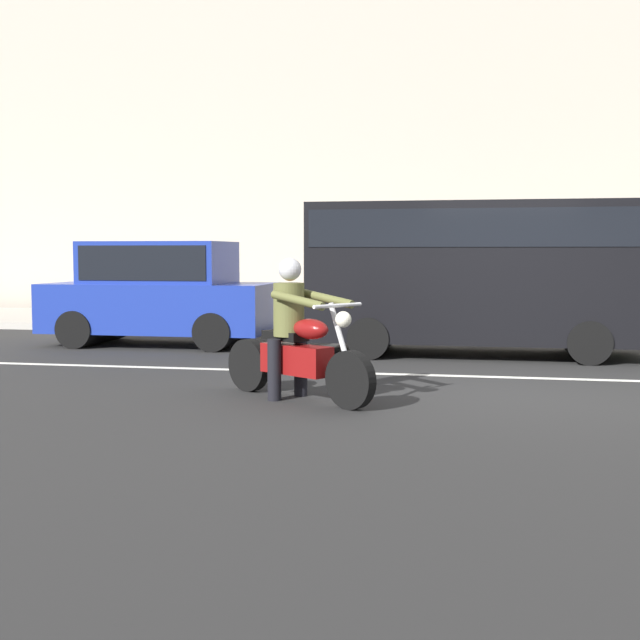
% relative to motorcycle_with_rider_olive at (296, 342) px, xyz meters
% --- Properties ---
extents(ground_plane, '(80.00, 80.00, 0.00)m').
position_rel_motorcycle_with_rider_olive_xyz_m(ground_plane, '(2.29, 1.19, -0.64)').
color(ground_plane, '#242424').
extents(sidewalk_slab, '(40.00, 4.40, 0.14)m').
position_rel_motorcycle_with_rider_olive_xyz_m(sidewalk_slab, '(2.29, 9.19, -0.57)').
color(sidewalk_slab, '#A8A399').
rests_on(sidewalk_slab, ground_plane).
extents(building_facade, '(40.00, 1.40, 11.55)m').
position_rel_motorcycle_with_rider_olive_xyz_m(building_facade, '(2.29, 12.59, 5.14)').
color(building_facade, '#A89E8E').
rests_on(building_facade, ground_plane).
extents(lane_marking_stripe, '(18.00, 0.14, 0.01)m').
position_rel_motorcycle_with_rider_olive_xyz_m(lane_marking_stripe, '(2.86, 2.09, -0.63)').
color(lane_marking_stripe, silver).
rests_on(lane_marking_stripe, ground_plane).
extents(motorcycle_with_rider_olive, '(1.90, 1.32, 1.55)m').
position_rel_motorcycle_with_rider_olive_xyz_m(motorcycle_with_rider_olive, '(0.00, 0.00, 0.00)').
color(motorcycle_with_rider_olive, black).
rests_on(motorcycle_with_rider_olive, ground_plane).
extents(parked_hatchback_cobalt_blue, '(3.90, 1.76, 1.80)m').
position_rel_motorcycle_with_rider_olive_xyz_m(parked_hatchback_cobalt_blue, '(-3.51, 4.81, 0.30)').
color(parked_hatchback_cobalt_blue, navy).
rests_on(parked_hatchback_cobalt_blue, ground_plane).
extents(parked_van_black, '(5.15, 1.96, 2.37)m').
position_rel_motorcycle_with_rider_olive_xyz_m(parked_van_black, '(1.92, 4.43, 0.74)').
color(parked_van_black, black).
rests_on(parked_van_black, ground_plane).
extents(street_sign_post, '(0.44, 0.08, 2.59)m').
position_rel_motorcycle_with_rider_olive_xyz_m(street_sign_post, '(5.29, 9.96, 1.07)').
color(street_sign_post, gray).
rests_on(street_sign_post, sidewalk_slab).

